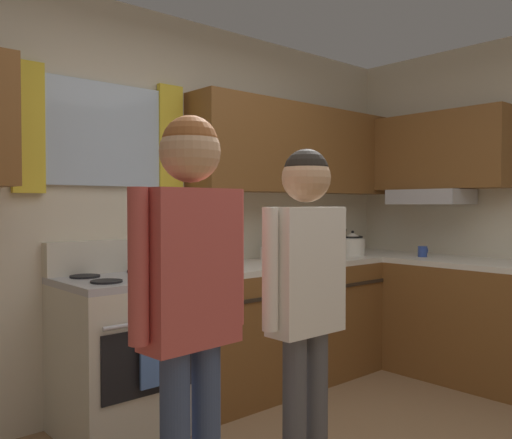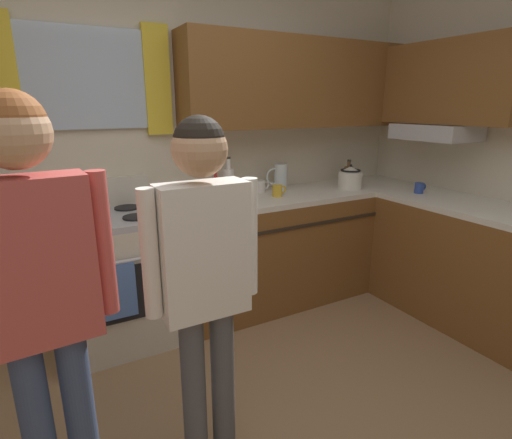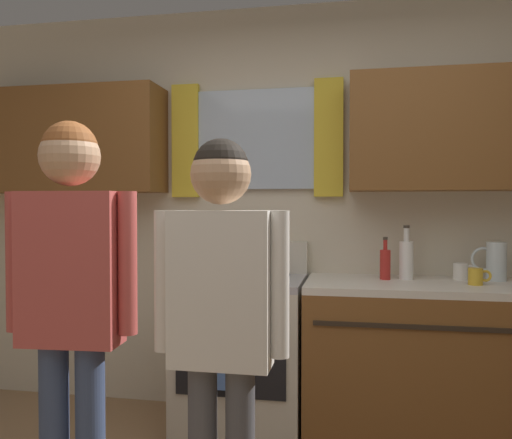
# 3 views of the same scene
# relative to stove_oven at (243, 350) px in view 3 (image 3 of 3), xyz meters

# --- Properties ---
(back_wall_unit) EXTENTS (4.60, 0.42, 2.60)m
(back_wall_unit) POSITION_rel_stove_oven_xyz_m (0.45, 0.28, 1.01)
(back_wall_unit) COLOR beige
(back_wall_unit) RESTS_ON ground
(stove_oven) EXTENTS (0.73, 0.67, 1.10)m
(stove_oven) POSITION_rel_stove_oven_xyz_m (0.00, 0.00, 0.00)
(stove_oven) COLOR beige
(stove_oven) RESTS_ON ground
(bottle_sauce_red) EXTENTS (0.06, 0.06, 0.25)m
(bottle_sauce_red) POSITION_rel_stove_oven_xyz_m (0.83, 0.08, 0.53)
(bottle_sauce_red) COLOR red
(bottle_sauce_red) RESTS_ON kitchen_counter_run
(bottle_milk_white) EXTENTS (0.08, 0.08, 0.31)m
(bottle_milk_white) POSITION_rel_stove_oven_xyz_m (0.95, 0.11, 0.55)
(bottle_milk_white) COLOR white
(bottle_milk_white) RESTS_ON kitchen_counter_run
(mug_ceramic_white) EXTENTS (0.13, 0.08, 0.09)m
(mug_ceramic_white) POSITION_rel_stove_oven_xyz_m (1.26, 0.16, 0.48)
(mug_ceramic_white) COLOR white
(mug_ceramic_white) RESTS_ON kitchen_counter_run
(mug_mustard_yellow) EXTENTS (0.12, 0.08, 0.09)m
(mug_mustard_yellow) POSITION_rel_stove_oven_xyz_m (1.30, -0.04, 0.48)
(mug_mustard_yellow) COLOR gold
(mug_mustard_yellow) RESTS_ON kitchen_counter_run
(water_pitcher) EXTENTS (0.19, 0.11, 0.22)m
(water_pitcher) POSITION_rel_stove_oven_xyz_m (1.44, 0.15, 0.54)
(water_pitcher) COLOR silver
(water_pitcher) RESTS_ON kitchen_counter_run
(adult_left) EXTENTS (0.51, 0.22, 1.64)m
(adult_left) POSITION_rel_stove_oven_xyz_m (-0.39, -1.23, 0.56)
(adult_left) COLOR #38476B
(adult_left) RESTS_ON ground
(adult_in_plaid) EXTENTS (0.49, 0.21, 1.56)m
(adult_in_plaid) POSITION_rel_stove_oven_xyz_m (0.20, -1.25, 0.51)
(adult_in_plaid) COLOR #4C4C51
(adult_in_plaid) RESTS_ON ground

